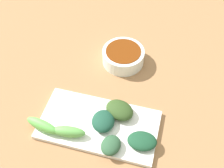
% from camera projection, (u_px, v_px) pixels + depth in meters
% --- Properties ---
extents(tabletop, '(2.10, 2.10, 0.02)m').
position_uv_depth(tabletop, '(109.00, 93.00, 0.77)').
color(tabletop, '#9A6D46').
rests_on(tabletop, ground).
extents(sauce_bowl, '(0.12, 0.12, 0.04)m').
position_uv_depth(sauce_bowl, '(123.00, 56.00, 0.82)').
color(sauce_bowl, white).
rests_on(sauce_bowl, tabletop).
extents(serving_plate, '(0.15, 0.29, 0.01)m').
position_uv_depth(serving_plate, '(99.00, 125.00, 0.69)').
color(serving_plate, white).
rests_on(serving_plate, tabletop).
extents(broccoli_stalk_0, '(0.04, 0.09, 0.03)m').
position_uv_depth(broccoli_stalk_0, '(68.00, 132.00, 0.66)').
color(broccoli_stalk_0, '#5EA84C').
rests_on(broccoli_stalk_0, serving_plate).
extents(broccoli_leafy_1, '(0.07, 0.07, 0.03)m').
position_uv_depth(broccoli_leafy_1, '(103.00, 121.00, 0.68)').
color(broccoli_leafy_1, '#1A4633').
rests_on(broccoli_leafy_1, serving_plate).
extents(broccoli_leafy_2, '(0.08, 0.09, 0.03)m').
position_uv_depth(broccoli_leafy_2, '(120.00, 110.00, 0.70)').
color(broccoli_leafy_2, '#2F491F').
rests_on(broccoli_leafy_2, serving_plate).
extents(broccoli_stalk_3, '(0.04, 0.09, 0.03)m').
position_uv_depth(broccoli_stalk_3, '(42.00, 125.00, 0.67)').
color(broccoli_stalk_3, '#62BB4F').
rests_on(broccoli_stalk_3, serving_plate).
extents(broccoli_leafy_4, '(0.06, 0.07, 0.02)m').
position_uv_depth(broccoli_leafy_4, '(142.00, 141.00, 0.65)').
color(broccoli_leafy_4, '#19462C').
rests_on(broccoli_leafy_4, serving_plate).
extents(broccoli_leafy_5, '(0.06, 0.05, 0.02)m').
position_uv_depth(broccoli_leafy_5, '(111.00, 145.00, 0.64)').
color(broccoli_leafy_5, '#2B5134').
rests_on(broccoli_leafy_5, serving_plate).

